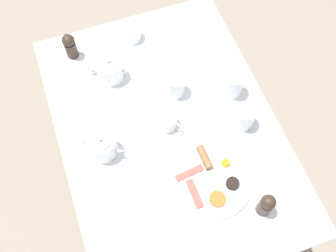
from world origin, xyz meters
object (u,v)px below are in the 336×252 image
at_px(teapot_far, 110,69).
at_px(salt_grinder, 70,46).
at_px(fork_spare, 166,61).
at_px(water_glass_tall, 175,85).
at_px(napkin_folded, 210,68).
at_px(fork_by_plate, 136,204).
at_px(teapot_near, 102,146).
at_px(knife_by_plate, 195,25).
at_px(teacup_with_saucer_left, 166,122).
at_px(pepper_grinder, 266,205).
at_px(breakfast_plate, 211,178).
at_px(wine_glass_spare, 244,117).
at_px(teacup_with_saucer_right, 133,34).
at_px(water_glass_short, 234,84).

height_order(teapot_far, salt_grinder, salt_grinder).
bearing_deg(fork_spare, water_glass_tall, -95.92).
xyz_separation_m(napkin_folded, fork_by_plate, (-0.46, -0.44, -0.00)).
relative_size(teapot_near, salt_grinder, 1.30).
bearing_deg(teapot_far, knife_by_plate, 46.45).
height_order(teacup_with_saucer_left, pepper_grinder, pepper_grinder).
bearing_deg(fork_by_plate, breakfast_plate, -0.47).
bearing_deg(pepper_grinder, water_glass_tall, 102.39).
bearing_deg(water_glass_tall, pepper_grinder, -77.61).
bearing_deg(teapot_far, teacup_with_saucer_left, -35.44).
height_order(wine_glass_spare, napkin_folded, wine_glass_spare).
bearing_deg(teapot_far, teacup_with_saucer_right, 76.11).
relative_size(teapot_far, knife_by_plate, 0.89).
relative_size(wine_glass_spare, fork_by_plate, 0.66).
height_order(teapot_near, salt_grinder, salt_grinder).
bearing_deg(teapot_near, pepper_grinder, -1.64).
relative_size(fork_by_plate, fork_spare, 0.98).
height_order(teacup_with_saucer_left, teacup_with_saucer_right, same).
distance_m(teacup_with_saucer_left, pepper_grinder, 0.46).
height_order(teapot_far, fork_spare, teapot_far).
bearing_deg(water_glass_short, pepper_grinder, -100.98).
bearing_deg(water_glass_short, teacup_with_saucer_right, 127.11).
height_order(teacup_with_saucer_left, water_glass_tall, water_glass_tall).
distance_m(teapot_near, wine_glass_spare, 0.53).
height_order(teapot_far, water_glass_short, teapot_far).
bearing_deg(breakfast_plate, wine_glass_spare, 39.96).
xyz_separation_m(teapot_far, water_glass_short, (0.43, -0.23, 0.01)).
bearing_deg(pepper_grinder, fork_spare, 98.56).
xyz_separation_m(water_glass_tall, fork_by_plate, (-0.28, -0.38, -0.05)).
xyz_separation_m(water_glass_short, fork_spare, (-0.20, 0.22, -0.05)).
height_order(teacup_with_saucer_left, salt_grinder, salt_grinder).
bearing_deg(water_glass_short, teapot_near, -172.14).
bearing_deg(salt_grinder, pepper_grinder, -61.76).
height_order(teapot_far, water_glass_tall, teapot_far).
height_order(breakfast_plate, teacup_with_saucer_right, teacup_with_saucer_right).
xyz_separation_m(teacup_with_saucer_left, knife_by_plate, (0.28, 0.42, -0.03)).
relative_size(teacup_with_saucer_left, fork_by_plate, 0.93).
relative_size(teacup_with_saucer_left, salt_grinder, 1.18).
height_order(pepper_grinder, fork_spare, pepper_grinder).
relative_size(wine_glass_spare, napkin_folded, 0.73).
xyz_separation_m(wine_glass_spare, fork_by_plate, (-0.48, -0.16, -0.05)).
bearing_deg(water_glass_tall, teapot_near, -155.74).
relative_size(water_glass_short, knife_by_plate, 0.56).
bearing_deg(fork_spare, teapot_far, 178.40).
bearing_deg(wine_glass_spare, fork_by_plate, -161.06).
bearing_deg(knife_by_plate, napkin_folded, -96.29).
relative_size(water_glass_short, wine_glass_spare, 1.09).
distance_m(water_glass_tall, wine_glass_spare, 0.29).
xyz_separation_m(teacup_with_saucer_left, fork_spare, (0.10, 0.28, -0.03)).
relative_size(pepper_grinder, salt_grinder, 1.00).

